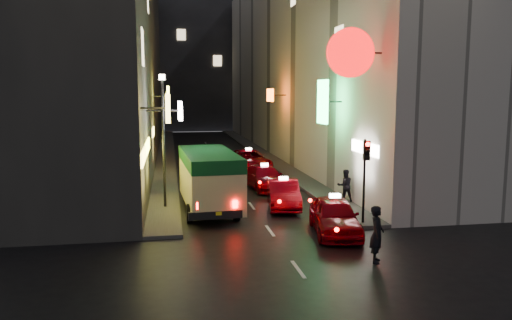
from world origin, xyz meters
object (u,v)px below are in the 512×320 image
taxi_near (335,213)px  traffic_light (366,163)px  pedestrian_crossing (377,230)px  lamp_post (163,132)px  minibus (209,174)px

taxi_near → traffic_light: bearing=27.7°
taxi_near → pedestrian_crossing: 3.42m
lamp_post → taxi_near: bearing=-38.9°
pedestrian_crossing → traffic_light: bearing=6.9°
minibus → lamp_post: lamp_post is taller
minibus → pedestrian_crossing: minibus is taller
minibus → taxi_near: bearing=-46.3°
pedestrian_crossing → lamp_post: bearing=62.1°
minibus → taxi_near: (4.56, -4.76, -0.93)m
taxi_near → pedestrian_crossing: pedestrian_crossing is taller
taxi_near → pedestrian_crossing: (0.29, -3.40, 0.23)m
pedestrian_crossing → traffic_light: 4.71m
minibus → pedestrian_crossing: size_ratio=3.11×
taxi_near → traffic_light: size_ratio=1.59×
taxi_near → traffic_light: 2.56m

